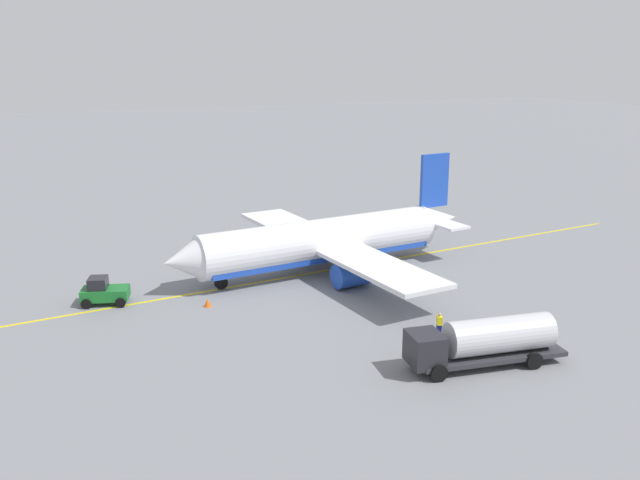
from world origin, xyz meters
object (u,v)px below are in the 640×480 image
at_px(refueling_worker, 439,325).
at_px(airplane, 324,242).
at_px(fuel_tanker, 484,341).
at_px(pushback_tug, 104,292).
at_px(safety_cone_nose, 208,303).

bearing_deg(refueling_worker, airplane, -87.07).
distance_m(airplane, fuel_tanker, 22.15).
xyz_separation_m(pushback_tug, refueling_worker, (-20.32, 16.63, -0.19)).
relative_size(airplane, fuel_tanker, 2.84).
xyz_separation_m(fuel_tanker, refueling_worker, (-0.25, -5.24, -0.90)).
height_order(refueling_worker, safety_cone_nose, refueling_worker).
relative_size(airplane, pushback_tug, 7.46).
bearing_deg(airplane, refueling_worker, 92.93).
bearing_deg(refueling_worker, fuel_tanker, 87.28).
distance_m(fuel_tanker, safety_cone_nose, 21.96).
height_order(fuel_tanker, safety_cone_nose, fuel_tanker).
bearing_deg(safety_cone_nose, refueling_worker, 136.30).
relative_size(pushback_tug, refueling_worker, 2.37).
bearing_deg(airplane, pushback_tug, 0.74).
bearing_deg(safety_cone_nose, airplane, -160.37).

